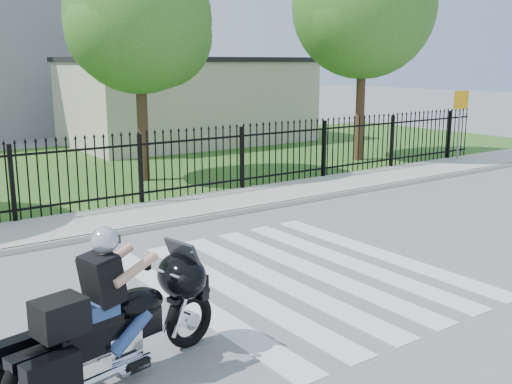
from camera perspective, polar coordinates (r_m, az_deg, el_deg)
ground at (r=10.15m, az=3.89°, el=-7.96°), size 120.00×120.00×0.00m
crosswalk at (r=10.15m, az=3.89°, el=-7.93°), size 5.00×5.50×0.01m
sidewalk at (r=14.17m, az=-9.09°, el=-1.95°), size 40.00×2.00×0.12m
curb at (r=13.31m, az=-7.14°, el=-2.82°), size 40.00×0.12×0.12m
grass_strip at (r=20.55m, az=-17.92°, el=1.90°), size 40.00×12.00×0.02m
iron_fence at (r=14.87m, az=-10.94°, el=1.98°), size 26.00×0.04×1.80m
tree_mid at (r=18.03m, az=-11.14°, el=15.75°), size 4.20×4.20×6.78m
tree_right at (r=21.94m, az=10.23°, el=17.03°), size 5.00×5.00×7.90m
building_low at (r=26.80m, az=-6.44°, el=8.46°), size 10.00×6.00×3.50m
building_low_roof at (r=26.74m, az=-6.54°, el=12.42°), size 10.20×6.20×0.20m
motorcycle_rider at (r=6.95m, az=-13.43°, el=-11.46°), size 2.74×1.26×1.83m
traffic_sign at (r=22.37m, az=18.90°, el=7.36°), size 0.50×0.25×2.41m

